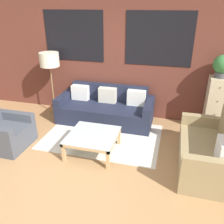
# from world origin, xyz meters

# --- Properties ---
(ground_plane) EXTENTS (16.00, 16.00, 0.00)m
(ground_plane) POSITION_xyz_m (0.00, 0.00, 0.00)
(ground_plane) COLOR #AD7F51
(wall_back_brick) EXTENTS (8.40, 0.09, 2.80)m
(wall_back_brick) POSITION_xyz_m (0.00, 2.44, 1.41)
(wall_back_brick) COLOR brown
(wall_back_brick) RESTS_ON ground_plane
(rug) EXTENTS (2.30, 1.57, 0.00)m
(rug) POSITION_xyz_m (0.06, 1.23, 0.00)
(rug) COLOR silver
(rug) RESTS_ON ground_plane
(couch_dark) EXTENTS (2.11, 0.88, 0.78)m
(couch_dark) POSITION_xyz_m (-0.08, 1.95, 0.28)
(couch_dark) COLOR #1E2338
(couch_dark) RESTS_ON ground_plane
(settee_vintage) EXTENTS (0.80, 1.51, 0.92)m
(settee_vintage) POSITION_xyz_m (2.01, 0.71, 0.31)
(settee_vintage) COLOR #99845B
(settee_vintage) RESTS_ON ground_plane
(armchair_corner) EXTENTS (0.80, 0.78, 0.84)m
(armchair_corner) POSITION_xyz_m (-1.62, 0.44, 0.28)
(armchair_corner) COLOR #474C56
(armchair_corner) RESTS_ON ground_plane
(coffee_table) EXTENTS (0.85, 0.85, 0.37)m
(coffee_table) POSITION_xyz_m (0.06, 0.66, 0.31)
(coffee_table) COLOR silver
(coffee_table) RESTS_ON ground_plane
(floor_lamp) EXTENTS (0.44, 0.44, 1.48)m
(floor_lamp) POSITION_xyz_m (-1.42, 2.02, 1.28)
(floor_lamp) COLOR olive
(floor_lamp) RESTS_ON ground_plane
(drawer_cabinet) EXTENTS (0.36, 0.42, 1.14)m
(drawer_cabinet) POSITION_xyz_m (2.22, 2.16, 0.57)
(drawer_cabinet) COLOR #C6B793
(drawer_cabinet) RESTS_ON ground_plane
(potted_plant) EXTENTS (0.36, 0.36, 0.45)m
(potted_plant) POSITION_xyz_m (2.22, 2.16, 1.39)
(potted_plant) COLOR #47474C
(potted_plant) RESTS_ON drawer_cabinet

